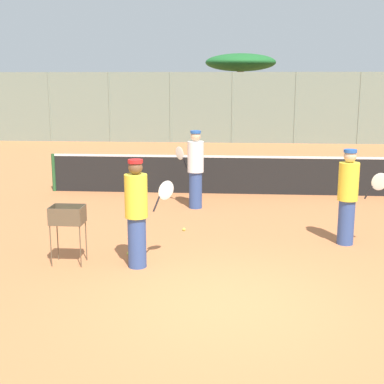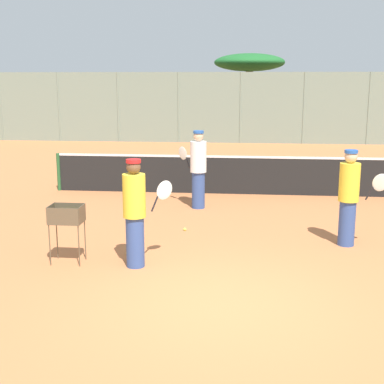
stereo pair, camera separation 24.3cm
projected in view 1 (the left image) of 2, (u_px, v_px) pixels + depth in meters
ground_plane at (227, 304)px, 7.59m from camera, size 80.00×80.00×0.00m
tennis_net at (230, 174)px, 14.76m from camera, size 10.11×0.10×1.07m
back_fence at (232, 108)px, 26.28m from camera, size 30.75×0.08×3.46m
tree_2 at (241, 64)px, 28.87m from camera, size 3.81×3.81×4.47m
player_white_outfit at (348, 196)px, 10.15m from camera, size 0.91×0.44×1.84m
player_red_cap at (195, 168)px, 13.05m from camera, size 0.78×0.71×1.91m
player_yellow_shirt at (137, 212)px, 8.91m from camera, size 0.83×0.62×1.85m
ball_cart at (68, 220)px, 9.11m from camera, size 0.56×0.41×1.02m
tennis_ball_0 at (341, 217)px, 12.26m from camera, size 0.07×0.07×0.07m
tennis_ball_2 at (129, 254)px, 9.68m from camera, size 0.07×0.07×0.07m
tennis_ball_3 at (184, 229)px, 11.24m from camera, size 0.07×0.07×0.07m
tennis_ball_4 at (50, 209)px, 12.96m from camera, size 0.07×0.07×0.07m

